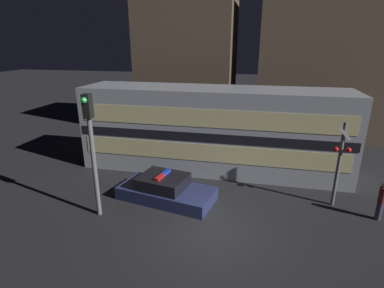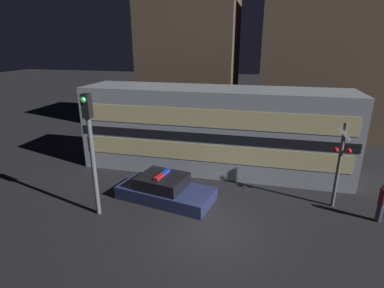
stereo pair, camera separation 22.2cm
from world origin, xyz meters
name	(u,v)px [view 2 (the right image)]	position (x,y,z in m)	size (l,w,h in m)	color
ground_plane	(210,233)	(0.00, 0.00, 0.00)	(120.00, 120.00, 0.00)	black
train	(214,130)	(-0.96, 6.07, 2.24)	(14.12, 3.12, 4.49)	#999EA5
police_car	(165,190)	(-2.46, 2.07, 0.45)	(4.53, 2.72, 1.23)	navy
pedestrian	(381,202)	(6.32, 2.32, 0.83)	(0.27, 0.27, 1.62)	#3F384C
crossing_signal_near	(339,162)	(4.79, 3.12, 2.05)	(0.70, 0.32, 3.73)	slate
traffic_light_corner	(91,143)	(-4.75, 0.24, 3.09)	(0.30, 0.46, 4.97)	slate
building_left	(191,67)	(-4.20, 14.11, 4.93)	(7.02, 5.81, 9.87)	brown
building_center	(343,62)	(7.09, 15.39, 5.35)	(11.83, 7.00, 10.70)	brown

